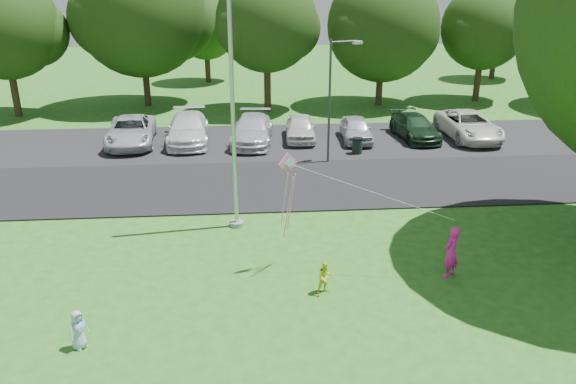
{
  "coord_description": "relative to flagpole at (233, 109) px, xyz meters",
  "views": [
    {
      "loc": [
        -3.14,
        -13.06,
        8.2
      ],
      "look_at": [
        -1.78,
        4.0,
        1.6
      ],
      "focal_mm": 35.0,
      "sensor_mm": 36.0,
      "label": 1
    }
  ],
  "objects": [
    {
      "name": "tree_row",
      "position": [
        5.09,
        19.23,
        1.55
      ],
      "size": [
        64.35,
        11.94,
        10.88
      ],
      "color": "#332316",
      "rests_on": "ground"
    },
    {
      "name": "park_road",
      "position": [
        3.5,
        4.0,
        -4.14
      ],
      "size": [
        60.0,
        6.0,
        0.06
      ],
      "primitive_type": "cube",
      "color": "black",
      "rests_on": "ground"
    },
    {
      "name": "child_blue",
      "position": [
        -3.64,
        -6.66,
        -3.67
      ],
      "size": [
        0.55,
        0.57,
        0.99
      ],
      "primitive_type": "imported",
      "rotation": [
        0.0,
        0.0,
        0.86
      ],
      "color": "#99B7EB",
      "rests_on": "ground"
    },
    {
      "name": "woman",
      "position": [
        6.2,
        -4.05,
        -3.38
      ],
      "size": [
        0.68,
        0.65,
        1.57
      ],
      "primitive_type": "imported",
      "rotation": [
        0.0,
        0.0,
        3.81
      ],
      "color": "#E81FA0",
      "rests_on": "ground"
    },
    {
      "name": "child_yellow",
      "position": [
        2.46,
        -4.68,
        -3.68
      ],
      "size": [
        0.55,
        0.48,
        0.96
      ],
      "primitive_type": "imported",
      "rotation": [
        0.0,
        0.0,
        0.29
      ],
      "color": "#DEEF25",
      "rests_on": "ground"
    },
    {
      "name": "flagpole",
      "position": [
        0.0,
        0.0,
        0.0
      ],
      "size": [
        0.5,
        0.5,
        10.0
      ],
      "color": "#B7BABF",
      "rests_on": "ground"
    },
    {
      "name": "parked_cars",
      "position": [
        2.92,
        10.44,
        -3.42
      ],
      "size": [
        20.37,
        5.5,
        1.46
      ],
      "color": "#B2B7BF",
      "rests_on": "ground"
    },
    {
      "name": "kite",
      "position": [
        1.64,
        -3.12,
        -1.33
      ],
      "size": [
        4.93,
        1.23,
        2.71
      ],
      "rotation": [
        0.0,
        0.0,
        0.47
      ],
      "color": "pink",
      "rests_on": "ground"
    },
    {
      "name": "trash_can",
      "position": [
        5.85,
        8.0,
        -3.74
      ],
      "size": [
        0.53,
        0.53,
        0.84
      ],
      "rotation": [
        0.0,
        0.0,
        0.34
      ],
      "color": "black",
      "rests_on": "ground"
    },
    {
      "name": "horizon_trees",
      "position": [
        7.56,
        28.88,
        0.14
      ],
      "size": [
        77.46,
        7.2,
        7.02
      ],
      "color": "#332316",
      "rests_on": "ground"
    },
    {
      "name": "parking_strip",
      "position": [
        3.5,
        10.5,
        -4.14
      ],
      "size": [
        42.0,
        7.0,
        0.06
      ],
      "primitive_type": "cube",
      "color": "black",
      "rests_on": "ground"
    },
    {
      "name": "street_lamp",
      "position": [
        4.45,
        6.93,
        -0.77
      ],
      "size": [
        1.54,
        0.63,
        5.65
      ],
      "rotation": [
        0.0,
        0.0,
        0.32
      ],
      "color": "#3F3F44",
      "rests_on": "ground"
    },
    {
      "name": "ground",
      "position": [
        3.5,
        -5.0,
        -4.17
      ],
      "size": [
        120.0,
        120.0,
        0.0
      ],
      "primitive_type": "plane",
      "color": "#24631A",
      "rests_on": "ground"
    }
  ]
}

